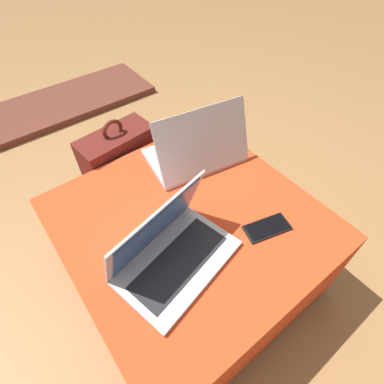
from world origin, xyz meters
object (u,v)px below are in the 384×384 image
Objects in this scene: laptop_near at (170,250)px; backpack at (122,173)px; laptop_far at (197,151)px; cell_phone at (267,228)px.

laptop_near is 0.67m from backpack.
laptop_far reaches higher than laptop_near.
backpack reaches higher than cell_phone.
laptop_far is (0.33, 0.30, 0.00)m from laptop_near.
backpack is (0.13, 0.61, -0.24)m from laptop_near.
cell_phone is at bearing 98.38° from backpack.
cell_phone is 0.76m from backpack.
laptop_far is at bearing -167.84° from cell_phone.
laptop_near is 0.33m from cell_phone.
backpack is at bearing -46.38° from laptop_far.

